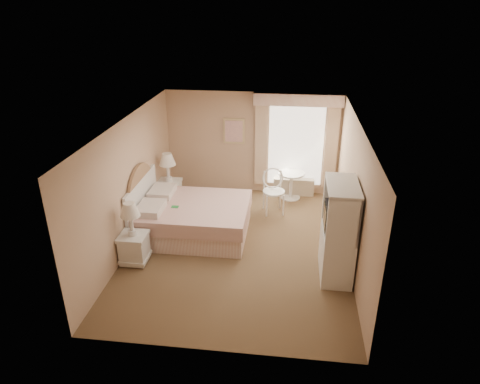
# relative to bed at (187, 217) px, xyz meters

# --- Properties ---
(room) EXTENTS (4.21, 5.51, 2.51)m
(room) POSITION_rel_bed_xyz_m (1.11, -0.41, 0.87)
(room) COLOR brown
(room) RESTS_ON ground
(window) EXTENTS (2.05, 0.22, 2.51)m
(window) POSITION_rel_bed_xyz_m (2.16, 2.25, 0.96)
(window) COLOR white
(window) RESTS_ON room
(framed_art) EXTENTS (0.52, 0.04, 0.62)m
(framed_art) POSITION_rel_bed_xyz_m (0.66, 2.31, 1.17)
(framed_art) COLOR tan
(framed_art) RESTS_ON room
(bed) EXTENTS (2.27, 1.79, 1.58)m
(bed) POSITION_rel_bed_xyz_m (0.00, 0.00, 0.00)
(bed) COLOR tan
(bed) RESTS_ON room
(nightstand_near) EXTENTS (0.49, 0.49, 1.20)m
(nightstand_near) POSITION_rel_bed_xyz_m (-0.73, -1.16, 0.07)
(nightstand_near) COLOR silver
(nightstand_near) RESTS_ON room
(nightstand_far) EXTENTS (0.52, 0.52, 1.26)m
(nightstand_far) POSITION_rel_bed_xyz_m (-0.73, 1.26, 0.10)
(nightstand_far) COLOR silver
(nightstand_far) RESTS_ON room
(round_table) EXTENTS (0.63, 0.63, 0.66)m
(round_table) POSITION_rel_bed_xyz_m (2.09, 1.99, 0.06)
(round_table) COLOR silver
(round_table) RESTS_ON room
(cafe_chair) EXTENTS (0.60, 0.60, 1.02)m
(cafe_chair) POSITION_rel_bed_xyz_m (1.70, 1.24, 0.21)
(cafe_chair) COLOR silver
(cafe_chair) RESTS_ON room
(armoire) EXTENTS (0.52, 1.04, 1.73)m
(armoire) POSITION_rel_bed_xyz_m (2.92, -1.07, 0.34)
(armoire) COLOR silver
(armoire) RESTS_ON room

